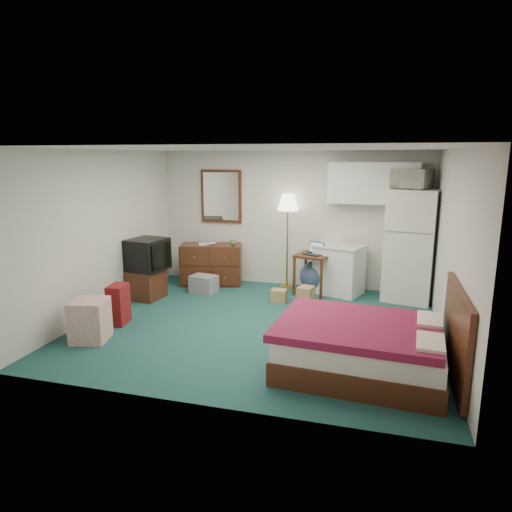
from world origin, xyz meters
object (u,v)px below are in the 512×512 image
(floor_lamp, at_px, (287,241))
(tv_stand, at_px, (146,284))
(dresser, at_px, (211,264))
(desk, at_px, (313,274))
(suitcase, at_px, (118,304))
(bed, at_px, (360,348))
(kitchen_counter, at_px, (339,270))
(fridge, at_px, (411,245))

(floor_lamp, bearing_deg, tv_stand, -148.92)
(dresser, height_order, desk, dresser)
(desk, bearing_deg, suitcase, -124.21)
(dresser, bearing_deg, bed, -59.74)
(kitchen_counter, height_order, fridge, fridge)
(bed, height_order, tv_stand, bed)
(floor_lamp, height_order, desk, floor_lamp)
(suitcase, bearing_deg, bed, -18.05)
(tv_stand, bearing_deg, suitcase, -73.69)
(floor_lamp, distance_m, fridge, 2.16)
(desk, height_order, tv_stand, desk)
(floor_lamp, relative_size, suitcase, 2.97)
(kitchen_counter, distance_m, fridge, 1.28)
(tv_stand, bearing_deg, bed, -20.02)
(bed, height_order, suitcase, suitcase)
(kitchen_counter, bearing_deg, dresser, -159.17)
(floor_lamp, height_order, bed, floor_lamp)
(dresser, xyz_separation_m, tv_stand, (-0.75, -1.14, -0.14))
(dresser, distance_m, fridge, 3.62)
(dresser, height_order, fridge, fridge)
(kitchen_counter, xyz_separation_m, suitcase, (-2.95, -2.38, -0.13))
(suitcase, bearing_deg, floor_lamp, 44.07)
(tv_stand, bearing_deg, fridge, 21.23)
(floor_lamp, height_order, suitcase, floor_lamp)
(tv_stand, bearing_deg, dresser, 62.99)
(tv_stand, height_order, suitcase, suitcase)
(bed, relative_size, suitcase, 3.05)
(desk, distance_m, fridge, 1.72)
(bed, bearing_deg, floor_lamp, 119.72)
(dresser, height_order, tv_stand, dresser)
(floor_lamp, xyz_separation_m, bed, (1.50, -3.15, -0.58))
(dresser, xyz_separation_m, bed, (2.93, -2.97, -0.10))
(dresser, distance_m, bed, 4.18)
(kitchen_counter, distance_m, suitcase, 3.79)
(fridge, bearing_deg, floor_lamp, -172.79)
(floor_lamp, xyz_separation_m, fridge, (2.15, -0.17, 0.07))
(bed, bearing_deg, tv_stand, 157.87)
(desk, bearing_deg, kitchen_counter, 30.41)
(dresser, distance_m, desk, 1.97)
(bed, relative_size, tv_stand, 3.28)
(bed, bearing_deg, dresser, 138.89)
(fridge, bearing_deg, desk, -164.69)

